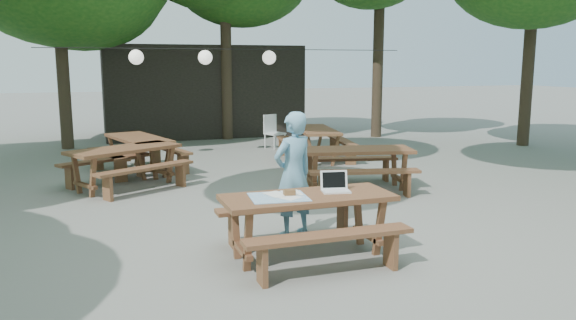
# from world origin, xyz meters

# --- Properties ---
(ground) EXTENTS (80.00, 80.00, 0.00)m
(ground) POSITION_xyz_m (0.00, 0.00, 0.00)
(ground) COLOR slate
(ground) RESTS_ON ground
(pavilion) EXTENTS (6.00, 3.00, 2.80)m
(pavilion) POSITION_xyz_m (0.50, 10.50, 1.40)
(pavilion) COLOR black
(pavilion) RESTS_ON ground
(main_picnic_table) EXTENTS (2.00, 1.58, 0.75)m
(main_picnic_table) POSITION_xyz_m (-0.49, -1.58, 0.39)
(main_picnic_table) COLOR brown
(main_picnic_table) RESTS_ON ground
(picnic_table_nw) EXTENTS (2.43, 2.30, 0.75)m
(picnic_table_nw) POSITION_xyz_m (-2.30, 2.99, 0.39)
(picnic_table_nw) COLOR brown
(picnic_table_nw) RESTS_ON ground
(picnic_table_ne) EXTENTS (2.20, 1.96, 0.75)m
(picnic_table_ne) POSITION_xyz_m (1.64, 1.50, 0.39)
(picnic_table_ne) COLOR brown
(picnic_table_ne) RESTS_ON ground
(picnic_table_far_w) EXTENTS (2.04, 2.26, 0.75)m
(picnic_table_far_w) POSITION_xyz_m (-1.95, 4.43, 0.39)
(picnic_table_far_w) COLOR brown
(picnic_table_far_w) RESTS_ON ground
(picnic_table_far_e) EXTENTS (1.88, 2.14, 0.75)m
(picnic_table_far_e) POSITION_xyz_m (2.11, 4.63, 0.39)
(picnic_table_far_e) COLOR brown
(picnic_table_far_e) RESTS_ON ground
(woman) EXTENTS (0.70, 0.57, 1.65)m
(woman) POSITION_xyz_m (-0.36, -0.73, 0.83)
(woman) COLOR #6DA7C7
(woman) RESTS_ON ground
(plastic_chair) EXTENTS (0.58, 0.58, 0.90)m
(plastic_chair) POSITION_xyz_m (1.76, 6.73, 0.26)
(plastic_chair) COLOR silver
(plastic_chair) RESTS_ON ground
(laptop) EXTENTS (0.37, 0.32, 0.24)m
(laptop) POSITION_xyz_m (-0.10, -1.49, 0.81)
(laptop) COLOR white
(laptop) RESTS_ON main_picnic_table
(tabletop_clutter) EXTENTS (0.70, 0.61, 0.08)m
(tabletop_clutter) POSITION_xyz_m (-0.81, -1.57, 0.76)
(tabletop_clutter) COLOR #3A86C7
(tabletop_clutter) RESTS_ON main_picnic_table
(paper_lanterns) EXTENTS (9.00, 0.34, 0.38)m
(paper_lanterns) POSITION_xyz_m (-0.19, 6.00, 2.40)
(paper_lanterns) COLOR black
(paper_lanterns) RESTS_ON ground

